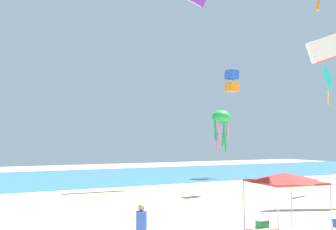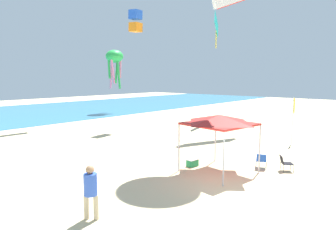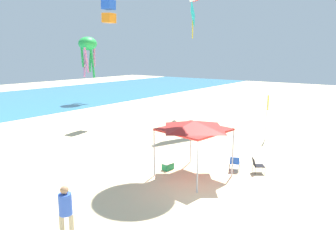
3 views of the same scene
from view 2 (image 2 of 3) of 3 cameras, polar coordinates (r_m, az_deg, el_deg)
ground at (r=14.40m, az=11.05°, el=-12.76°), size 120.00×120.00×0.10m
canopy_tent at (r=15.29m, az=9.77°, el=-0.97°), size 3.35×3.35×2.96m
folding_chair_left_of_tent at (r=16.81m, az=21.35°, el=-8.34°), size 0.78×0.81×0.82m
folding_chair_facing_ocean at (r=16.88m, az=17.33°, el=-8.11°), size 0.78×0.72×0.82m
cooler_box at (r=16.62m, az=4.66°, el=-9.02°), size 0.66×0.48×0.40m
banner_flag at (r=23.28m, az=22.68°, el=-0.16°), size 0.36×0.06×3.45m
person_near_umbrella at (r=10.74m, az=-14.53°, el=-13.30°), size 0.45×0.45×1.90m
kite_box_blue at (r=29.42m, az=-6.20°, el=17.35°), size 1.03×1.06×2.01m
kite_octopus_green at (r=42.09m, az=-10.14°, el=10.55°), size 2.37×2.37×5.26m
kite_diamond_teal at (r=33.09m, az=9.18°, el=16.53°), size 2.50×1.13×3.86m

